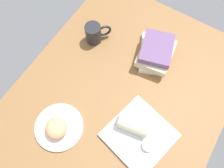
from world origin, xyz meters
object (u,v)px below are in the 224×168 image
object	(u,v)px
square_plate	(139,135)
book_stack	(155,52)
round_plate	(59,127)
scone_pastry	(56,128)
coffee_mug	(94,33)
sauce_cup	(148,146)
breakfast_wrap	(134,124)

from	to	relation	value
square_plate	book_stack	distance (cm)	39.21
round_plate	square_plate	bearing A→B (deg)	116.28
round_plate	scone_pastry	xyz separation A→B (cm)	(1.25, 0.47, 3.85)
square_plate	book_stack	bearing A→B (deg)	-161.17
round_plate	coffee_mug	bearing A→B (deg)	-165.33
scone_pastry	square_plate	xyz separation A→B (cm)	(-16.41, 30.23, -3.75)
square_plate	book_stack	world-z (taller)	book_stack
round_plate	sauce_cup	world-z (taller)	sauce_cup
scone_pastry	book_stack	bearing A→B (deg)	161.70
book_stack	sauce_cup	bearing A→B (deg)	24.36
scone_pastry	sauce_cup	world-z (taller)	scone_pastry
scone_pastry	book_stack	world-z (taller)	book_stack
square_plate	sauce_cup	world-z (taller)	sauce_cup
breakfast_wrap	round_plate	bearing A→B (deg)	-67.63
round_plate	sauce_cup	bearing A→B (deg)	109.88
sauce_cup	scone_pastry	bearing A→B (deg)	-68.11
square_plate	book_stack	size ratio (longest dim) A/B	1.00
round_plate	book_stack	size ratio (longest dim) A/B	0.84
square_plate	coffee_mug	xyz separation A→B (cm)	(-30.25, -42.59, 4.36)
book_stack	breakfast_wrap	bearing A→B (deg)	13.58
round_plate	sauce_cup	xyz separation A→B (cm)	(-12.95, 35.82, 2.07)
scone_pastry	sauce_cup	bearing A→B (deg)	111.89
round_plate	breakfast_wrap	distance (cm)	31.83
coffee_mug	square_plate	bearing A→B (deg)	54.61
square_plate	sauce_cup	size ratio (longest dim) A/B	5.08
round_plate	breakfast_wrap	bearing A→B (deg)	122.46
breakfast_wrap	coffee_mug	xyz separation A→B (cm)	(-28.49, -38.49, 0.10)
coffee_mug	book_stack	bearing A→B (deg)	102.53
round_plate	scone_pastry	distance (cm)	4.07
sauce_cup	book_stack	world-z (taller)	book_stack
breakfast_wrap	coffee_mug	distance (cm)	47.88
square_plate	coffee_mug	distance (cm)	52.42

